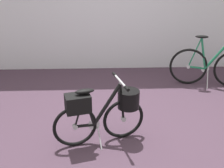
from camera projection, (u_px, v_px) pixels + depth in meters
name	position (u px, v px, depth m)	size (l,w,h in m)	color
ground_plane	(121.00, 129.00, 3.68)	(6.56, 6.56, 0.00)	#473342
folding_bike_foreground	(103.00, 110.00, 3.28)	(1.09, 0.52, 0.79)	black
display_bike_left	(211.00, 66.00, 4.87)	(1.39, 0.53, 0.98)	black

